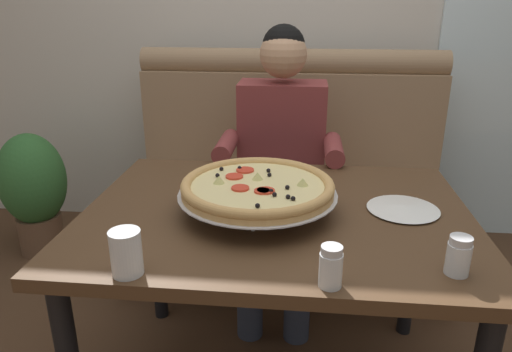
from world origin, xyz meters
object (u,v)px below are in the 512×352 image
Objects in this scene: potted_plant at (34,188)px; drinking_glass at (126,255)px; booth_bench at (287,195)px; plate_near_left at (403,207)px; pizza at (257,187)px; shaker_pepper_flakes at (331,269)px; dining_table at (276,234)px; diner_main at (280,155)px; patio_chair at (501,119)px; shaker_oregano at (458,258)px.

drinking_glass is at bearing -51.27° from potted_plant.
drinking_glass is at bearing -104.16° from booth_bench.
booth_bench is 2.32× the size of potted_plant.
booth_bench is 7.10× the size of plate_near_left.
booth_bench is at bearing 86.45° from pizza.
pizza is at bearing 118.10° from shaker_pepper_flakes.
dining_table reaches higher than potted_plant.
diner_main is at bearing 99.25° from shaker_pepper_flakes.
patio_chair is 3.28m from potted_plant.
patio_chair is (1.41, 2.72, -0.26)m from shaker_pepper_flakes.
patio_chair reaches higher than potted_plant.
booth_bench is at bearing 84.90° from diner_main.
booth_bench is at bearing -138.76° from patio_chair.
pizza is at bearing -124.91° from patio_chair.
diner_main is 2.55× the size of pizza.
diner_main reaches higher than dining_table.
dining_table is 12.22× the size of shaker_oregano.
drinking_glass is at bearing -125.00° from patio_chair.
patio_chair reaches higher than plate_near_left.
booth_bench is at bearing 110.19° from shaker_oregano.
potted_plant is (-1.07, 1.33, -0.40)m from drinking_glass.
potted_plant is at bearing 139.47° from shaker_pepper_flakes.
pizza is 1.70m from potted_plant.
plate_near_left is (-0.06, 0.37, -0.03)m from shaker_oregano.
dining_table is at bearing 50.47° from drinking_glass.
dining_table is at bearing 17.02° from pizza.
dining_table is at bearing -90.00° from booth_bench.
diner_main reaches higher than shaker_pepper_flakes.
drinking_glass reaches higher than dining_table.
shaker_oregano is 2.28m from potted_plant.
diner_main reaches higher than plate_near_left.
plate_near_left is 0.87m from drinking_glass.
patio_chair reaches higher than dining_table.
patio_chair is (1.90, 2.72, -0.26)m from drinking_glass.
booth_bench is at bearing 96.45° from shaker_pepper_flakes.
plate_near_left is at bearing 7.44° from pizza.
diner_main is at bearing -95.10° from booth_bench.
shaker_oregano reaches higher than potted_plant.
patio_chair is at bearing 62.89° from plate_near_left.
shaker_pepper_flakes is 0.15× the size of potted_plant.
pizza reaches higher than shaker_oregano.
booth_bench is 16.10× the size of shaker_oregano.
diner_main is at bearing 116.10° from shaker_oregano.
pizza is at bearing -172.56° from plate_near_left.
plate_near_left is at bearing 99.29° from shaker_oregano.
shaker_oregano is (0.52, -0.31, -0.04)m from pizza.
potted_plant is at bearing 146.33° from shaker_oregano.
drinking_glass is at bearing -174.05° from shaker_oregano.
shaker_pepper_flakes reaches higher than shaker_oregano.
patio_chair is at bearing 55.00° from drinking_glass.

